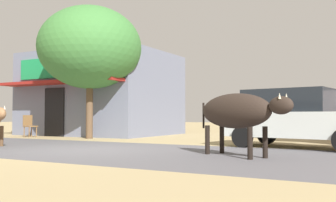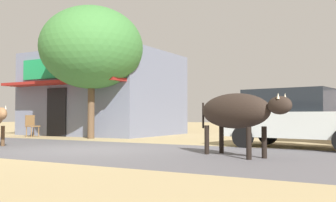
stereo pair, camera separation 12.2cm
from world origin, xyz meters
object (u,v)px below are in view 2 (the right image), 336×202
object	(u,v)px
roadside_tree	(92,48)
cow_far_dark	(236,112)
parked_hatchback_car	(297,118)
cafe_chair_near_tree	(32,125)

from	to	relation	value
roadside_tree	cow_far_dark	world-z (taller)	roadside_tree
cow_far_dark	roadside_tree	bearing A→B (deg)	153.27
roadside_tree	parked_hatchback_car	distance (m)	8.40
parked_hatchback_car	cafe_chair_near_tree	size ratio (longest dim) A/B	4.77
parked_hatchback_car	cow_far_dark	bearing A→B (deg)	-103.87
roadside_tree	cafe_chair_near_tree	xyz separation A→B (m)	(-3.03, -0.25, -3.05)
roadside_tree	parked_hatchback_car	xyz separation A→B (m)	(7.92, -0.59, -2.72)
cow_far_dark	cafe_chair_near_tree	world-z (taller)	cow_far_dark
parked_hatchback_car	cafe_chair_near_tree	world-z (taller)	parked_hatchback_car
parked_hatchback_car	cafe_chair_near_tree	bearing A→B (deg)	178.20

